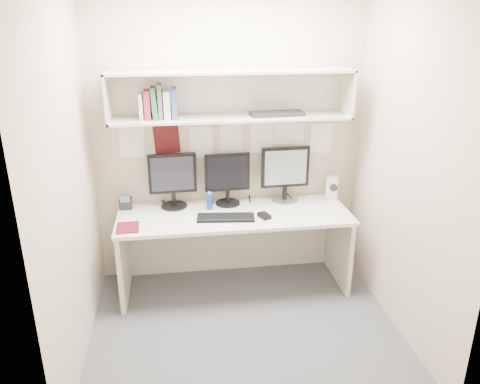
{
  "coord_description": "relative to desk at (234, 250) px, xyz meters",
  "views": [
    {
      "loc": [
        -0.47,
        -3.05,
        2.32
      ],
      "look_at": [
        0.01,
        0.35,
        1.03
      ],
      "focal_mm": 35.0,
      "sensor_mm": 36.0,
      "label": 1
    }
  ],
  "objects": [
    {
      "name": "monitor_left",
      "position": [
        -0.51,
        0.22,
        0.63
      ],
      "size": [
        0.42,
        0.23,
        0.49
      ],
      "rotation": [
        0.0,
        0.0,
        0.05
      ],
      "color": "black",
      "rests_on": "desk"
    },
    {
      "name": "floor",
      "position": [
        0.0,
        -0.65,
        -0.37
      ],
      "size": [
        2.4,
        2.0,
        0.01
      ],
      "primitive_type": "cube",
      "color": "#494A4F",
      "rests_on": "ground"
    },
    {
      "name": "mouse",
      "position": [
        0.24,
        -0.14,
        0.38
      ],
      "size": [
        0.11,
        0.14,
        0.04
      ],
      "primitive_type": "cube",
      "rotation": [
        0.0,
        0.0,
        0.37
      ],
      "color": "black",
      "rests_on": "desk"
    },
    {
      "name": "keyboard",
      "position": [
        -0.09,
        -0.12,
        0.38
      ],
      "size": [
        0.5,
        0.22,
        0.02
      ],
      "primitive_type": "cube",
      "rotation": [
        0.0,
        0.0,
        -0.11
      ],
      "color": "black",
      "rests_on": "desk"
    },
    {
      "name": "wall_front",
      "position": [
        0.0,
        -1.65,
        0.93
      ],
      "size": [
        2.4,
        0.02,
        2.6
      ],
      "primitive_type": "cube",
      "color": "#BEAC91",
      "rests_on": "ground"
    },
    {
      "name": "maroon_notebook",
      "position": [
        -0.89,
        -0.2,
        0.37
      ],
      "size": [
        0.19,
        0.22,
        0.01
      ],
      "primitive_type": "cube",
      "rotation": [
        0.0,
        0.0,
        0.05
      ],
      "color": "#570F19",
      "rests_on": "desk"
    },
    {
      "name": "desk_phone",
      "position": [
        -0.94,
        0.23,
        0.42
      ],
      "size": [
        0.11,
        0.1,
        0.13
      ],
      "rotation": [
        0.0,
        0.0,
        0.0
      ],
      "color": "black",
      "rests_on": "desk"
    },
    {
      "name": "wall_left",
      "position": [
        -1.2,
        -0.65,
        0.93
      ],
      "size": [
        0.02,
        2.0,
        2.6
      ],
      "primitive_type": "cube",
      "color": "#BEAC91",
      "rests_on": "ground"
    },
    {
      "name": "desk",
      "position": [
        0.0,
        0.0,
        0.0
      ],
      "size": [
        2.0,
        0.7,
        0.73
      ],
      "color": "silver",
      "rests_on": "floor"
    },
    {
      "name": "wall_right",
      "position": [
        1.2,
        -0.65,
        0.93
      ],
      "size": [
        0.02,
        2.0,
        2.6
      ],
      "primitive_type": "cube",
      "color": "#BEAC91",
      "rests_on": "ground"
    },
    {
      "name": "book_stack",
      "position": [
        -0.59,
        0.16,
        1.29
      ],
      "size": [
        0.3,
        0.17,
        0.28
      ],
      "color": "silver",
      "rests_on": "overhead_hutch"
    },
    {
      "name": "wall_back",
      "position": [
        0.0,
        0.35,
        0.93
      ],
      "size": [
        2.4,
        0.02,
        2.6
      ],
      "primitive_type": "cube",
      "color": "#BEAC91",
      "rests_on": "ground"
    },
    {
      "name": "blue_bottle",
      "position": [
        -0.2,
        0.11,
        0.44
      ],
      "size": [
        0.05,
        0.05,
        0.16
      ],
      "color": "navy",
      "rests_on": "desk"
    },
    {
      "name": "monitor_right",
      "position": [
        0.5,
        0.22,
        0.64
      ],
      "size": [
        0.44,
        0.24,
        0.51
      ],
      "rotation": [
        0.0,
        0.0,
        0.03
      ],
      "color": "#A5A5AA",
      "rests_on": "desk"
    },
    {
      "name": "monitor_center",
      "position": [
        -0.03,
        0.22,
        0.62
      ],
      "size": [
        0.4,
        0.22,
        0.47
      ],
      "rotation": [
        0.0,
        0.0,
        0.06
      ],
      "color": "black",
      "rests_on": "desk"
    },
    {
      "name": "hutch_tray",
      "position": [
        0.39,
        0.14,
        1.19
      ],
      "size": [
        0.46,
        0.2,
        0.03
      ],
      "primitive_type": "cube",
      "rotation": [
        0.0,
        0.0,
        0.07
      ],
      "color": "black",
      "rests_on": "overhead_hutch"
    },
    {
      "name": "overhead_hutch",
      "position": [
        0.0,
        0.21,
        1.35
      ],
      "size": [
        2.0,
        0.38,
        0.4
      ],
      "color": "beige",
      "rests_on": "wall_back"
    },
    {
      "name": "speaker",
      "position": [
        0.94,
        0.21,
        0.47
      ],
      "size": [
        0.13,
        0.13,
        0.21
      ],
      "rotation": [
        0.0,
        0.0,
        -0.28
      ],
      "color": "beige",
      "rests_on": "desk"
    },
    {
      "name": "pinned_papers",
      "position": [
        0.0,
        0.34,
        0.88
      ],
      "size": [
        1.92,
        0.01,
        0.48
      ],
      "primitive_type": null,
      "color": "white",
      "rests_on": "wall_back"
    }
  ]
}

